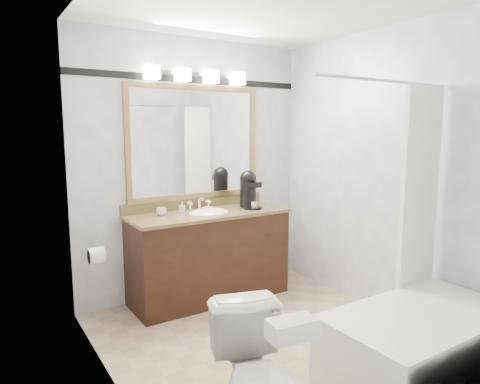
% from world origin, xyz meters
% --- Properties ---
extents(room, '(2.42, 2.62, 2.52)m').
position_xyz_m(room, '(0.00, 0.00, 1.25)').
color(room, tan).
rests_on(room, ground).
extents(vanity, '(1.53, 0.58, 0.97)m').
position_xyz_m(vanity, '(0.00, 1.02, 0.44)').
color(vanity, black).
rests_on(vanity, ground).
extents(mirror, '(1.40, 0.04, 1.10)m').
position_xyz_m(mirror, '(0.00, 1.28, 1.50)').
color(mirror, olive).
rests_on(mirror, room).
extents(vanity_light_bar, '(1.02, 0.14, 0.12)m').
position_xyz_m(vanity_light_bar, '(0.00, 1.23, 2.13)').
color(vanity_light_bar, silver).
rests_on(vanity_light_bar, room).
extents(accent_stripe, '(2.40, 0.01, 0.06)m').
position_xyz_m(accent_stripe, '(0.00, 1.29, 2.10)').
color(accent_stripe, black).
rests_on(accent_stripe, room).
extents(bathtub, '(1.30, 0.75, 1.96)m').
position_xyz_m(bathtub, '(0.55, -0.90, 0.28)').
color(bathtub, white).
rests_on(bathtub, ground).
extents(tp_roll, '(0.11, 0.12, 0.12)m').
position_xyz_m(tp_roll, '(-1.14, 0.66, 0.70)').
color(tp_roll, white).
rests_on(tp_roll, room).
extents(toilet, '(0.58, 0.78, 0.71)m').
position_xyz_m(toilet, '(-0.74, -0.87, 0.35)').
color(toilet, white).
rests_on(toilet, ground).
extents(tissue_box, '(0.23, 0.15, 0.09)m').
position_xyz_m(tissue_box, '(-0.74, -1.12, 0.75)').
color(tissue_box, white).
rests_on(tissue_box, toilet).
extents(coffee_maker, '(0.19, 0.25, 0.38)m').
position_xyz_m(coffee_maker, '(0.44, 1.00, 1.04)').
color(coffee_maker, black).
rests_on(coffee_maker, vanity).
extents(cup_left, '(0.09, 0.09, 0.07)m').
position_xyz_m(cup_left, '(-0.43, 1.12, 0.88)').
color(cup_left, white).
rests_on(cup_left, vanity).
extents(soap_bottle_a, '(0.05, 0.05, 0.09)m').
position_xyz_m(soap_bottle_a, '(-0.21, 1.16, 0.90)').
color(soap_bottle_a, white).
rests_on(soap_bottle_a, vanity).
extents(soap_bar, '(0.09, 0.06, 0.03)m').
position_xyz_m(soap_bar, '(0.05, 1.13, 0.86)').
color(soap_bar, beige).
rests_on(soap_bar, vanity).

